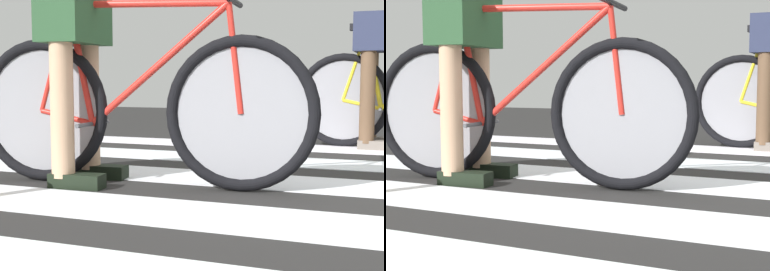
{
  "view_description": "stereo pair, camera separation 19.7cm",
  "coord_description": "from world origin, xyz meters",
  "views": [
    {
      "loc": [
        0.26,
        -2.66,
        0.53
      ],
      "look_at": [
        -0.79,
        0.0,
        0.25
      ],
      "focal_mm": 53.3,
      "sensor_mm": 36.0,
      "label": 1
    },
    {
      "loc": [
        0.46,
        -2.66,
        0.53
      ],
      "look_at": [
        -0.79,
        0.0,
        0.25
      ],
      "focal_mm": 53.3,
      "sensor_mm": 36.0,
      "label": 2
    }
  ],
  "objects": [
    {
      "name": "cyclist_1_of_2",
      "position": [
        -1.31,
        -0.25,
        0.65
      ],
      "size": [
        0.35,
        0.43,
        0.97
      ],
      "rotation": [
        0.0,
        0.0,
        0.1
      ],
      "color": "tan",
      "rests_on": "ground"
    },
    {
      "name": "bicycle_1_of_2",
      "position": [
        -1.0,
        -0.22,
        0.41
      ],
      "size": [
        1.73,
        0.52,
        0.93
      ],
      "rotation": [
        0.0,
        0.0,
        0.1
      ],
      "color": "black",
      "rests_on": "ground"
    },
    {
      "name": "cyclist_2_of_2",
      "position": [
        -0.08,
        1.83,
        0.67
      ],
      "size": [
        0.31,
        0.41,
        1.0
      ],
      "rotation": [
        0.0,
        0.0,
        0.01
      ],
      "color": "brown",
      "rests_on": "ground"
    },
    {
      "name": "crosswalk_markings",
      "position": [
        0.06,
        -0.28,
        0.02
      ],
      "size": [
        5.42,
        4.23,
        0.0
      ],
      "color": "silver",
      "rests_on": "ground"
    },
    {
      "name": "ground",
      "position": [
        0.0,
        0.0,
        0.01
      ],
      "size": [
        18.0,
        14.0,
        0.02
      ],
      "color": "#262524"
    }
  ]
}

